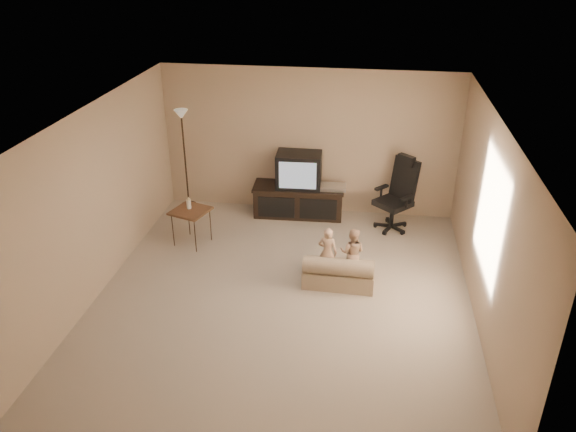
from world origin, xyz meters
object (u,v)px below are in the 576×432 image
Objects in this scene: child_sofa at (339,273)px; floor_lamp at (183,137)px; toddler_left at (327,252)px; office_chair at (396,203)px; tv_stand at (299,190)px; side_table at (190,211)px; toddler_right at (352,253)px.

floor_lamp is at bearing 143.95° from child_sofa.
toddler_left reaches higher than child_sofa.
toddler_left is (-0.99, -1.64, -0.07)m from office_chair.
floor_lamp is at bearing -27.09° from toddler_left.
toddler_left is at bearing -36.23° from floor_lamp.
toddler_left is at bearing -73.44° from tv_stand.
floor_lamp is 1.79× the size of child_sofa.
office_chair is at bearing 17.51° from side_table.
side_table is 1.06× the size of toddler_right.
floor_lamp reaches higher than child_sofa.
side_table is at bearing -4.90° from toddler_right.
child_sofa is (-0.81, -1.86, -0.25)m from office_chair.
office_chair is 1.68× the size of toddler_right.
toddler_right reaches higher than child_sofa.
toddler_right is (-0.64, -1.58, -0.08)m from office_chair.
child_sofa is 1.34× the size of toddler_right.
floor_lamp is 2.32× the size of toddler_left.
floor_lamp reaches higher than tv_stand.
toddler_left is at bearing -78.65° from office_chair.
toddler_left is (2.68, -1.96, -0.91)m from floor_lamp.
office_chair reaches higher than child_sofa.
side_table is (-3.18, -1.00, 0.11)m from office_chair.
side_table is 0.79× the size of child_sofa.
office_chair is 3.34m from side_table.
floor_lamp is 3.69m from toddler_right.
side_table is 2.29m from toddler_left.
office_chair is at bearing -104.10° from toddler_right.
child_sofa is (2.86, -2.18, -1.10)m from floor_lamp.
side_table is at bearing -143.08° from tv_stand.
toddler_right is (0.35, 0.06, -0.01)m from toddler_left.
floor_lamp is 3.44m from toddler_left.
floor_lamp is (-3.66, 0.32, 0.85)m from office_chair.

